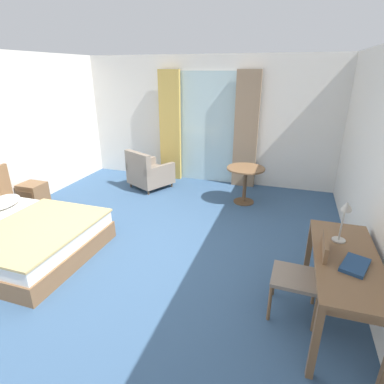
{
  "coord_description": "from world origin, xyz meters",
  "views": [
    {
      "loc": [
        1.83,
        -3.26,
        2.41
      ],
      "look_at": [
        0.68,
        0.31,
        0.92
      ],
      "focal_mm": 28.84,
      "sensor_mm": 36.0,
      "label": 1
    }
  ],
  "objects_px": {
    "bed": "(16,236)",
    "armchair_by_window": "(149,173)",
    "nightstand": "(34,196)",
    "round_cafe_table": "(245,177)",
    "closed_book": "(355,265)",
    "writing_desk": "(345,266)",
    "desk_chair": "(306,273)",
    "desk_lamp": "(345,213)"
  },
  "relations": [
    {
      "from": "nightstand",
      "to": "writing_desk",
      "type": "distance_m",
      "value": 5.2
    },
    {
      "from": "writing_desk",
      "to": "bed",
      "type": "bearing_deg",
      "value": 179.39
    },
    {
      "from": "writing_desk",
      "to": "desk_lamp",
      "type": "distance_m",
      "value": 0.54
    },
    {
      "from": "writing_desk",
      "to": "round_cafe_table",
      "type": "height_order",
      "value": "writing_desk"
    },
    {
      "from": "closed_book",
      "to": "bed",
      "type": "bearing_deg",
      "value": -161.2
    },
    {
      "from": "writing_desk",
      "to": "desk_lamp",
      "type": "height_order",
      "value": "desk_lamp"
    },
    {
      "from": "round_cafe_table",
      "to": "nightstand",
      "type": "bearing_deg",
      "value": -157.69
    },
    {
      "from": "bed",
      "to": "armchair_by_window",
      "type": "bearing_deg",
      "value": 77.7
    },
    {
      "from": "desk_chair",
      "to": "round_cafe_table",
      "type": "bearing_deg",
      "value": 110.5
    },
    {
      "from": "round_cafe_table",
      "to": "desk_chair",
      "type": "bearing_deg",
      "value": -69.5
    },
    {
      "from": "nightstand",
      "to": "armchair_by_window",
      "type": "relative_size",
      "value": 0.49
    },
    {
      "from": "nightstand",
      "to": "round_cafe_table",
      "type": "distance_m",
      "value": 3.95
    },
    {
      "from": "closed_book",
      "to": "armchair_by_window",
      "type": "height_order",
      "value": "armchair_by_window"
    },
    {
      "from": "round_cafe_table",
      "to": "bed",
      "type": "bearing_deg",
      "value": -134.86
    },
    {
      "from": "desk_chair",
      "to": "desk_lamp",
      "type": "xyz_separation_m",
      "value": [
        0.31,
        0.36,
        0.55
      ]
    },
    {
      "from": "closed_book",
      "to": "writing_desk",
      "type": "bearing_deg",
      "value": 128.79
    },
    {
      "from": "writing_desk",
      "to": "closed_book",
      "type": "distance_m",
      "value": 0.18
    },
    {
      "from": "bed",
      "to": "nightstand",
      "type": "distance_m",
      "value": 1.55
    },
    {
      "from": "round_cafe_table",
      "to": "armchair_by_window",
      "type": "bearing_deg",
      "value": 175.32
    },
    {
      "from": "desk_chair",
      "to": "writing_desk",
      "type": "bearing_deg",
      "value": -4.31
    },
    {
      "from": "writing_desk",
      "to": "closed_book",
      "type": "height_order",
      "value": "closed_book"
    },
    {
      "from": "desk_lamp",
      "to": "round_cafe_table",
      "type": "height_order",
      "value": "desk_lamp"
    },
    {
      "from": "nightstand",
      "to": "desk_lamp",
      "type": "height_order",
      "value": "desk_lamp"
    },
    {
      "from": "desk_chair",
      "to": "closed_book",
      "type": "relative_size",
      "value": 2.85
    },
    {
      "from": "nightstand",
      "to": "armchair_by_window",
      "type": "height_order",
      "value": "armchair_by_window"
    },
    {
      "from": "writing_desk",
      "to": "armchair_by_window",
      "type": "xyz_separation_m",
      "value": [
        -3.48,
        2.98,
        -0.35
      ]
    },
    {
      "from": "round_cafe_table",
      "to": "closed_book",
      "type": "bearing_deg",
      "value": -64.31
    },
    {
      "from": "desk_lamp",
      "to": "armchair_by_window",
      "type": "height_order",
      "value": "desk_lamp"
    },
    {
      "from": "writing_desk",
      "to": "desk_chair",
      "type": "relative_size",
      "value": 1.59
    },
    {
      "from": "bed",
      "to": "closed_book",
      "type": "height_order",
      "value": "bed"
    },
    {
      "from": "writing_desk",
      "to": "closed_book",
      "type": "bearing_deg",
      "value": -72.48
    },
    {
      "from": "closed_book",
      "to": "round_cafe_table",
      "type": "height_order",
      "value": "closed_book"
    },
    {
      "from": "writing_desk",
      "to": "closed_book",
      "type": "xyz_separation_m",
      "value": [
        0.04,
        -0.14,
        0.11
      ]
    },
    {
      "from": "bed",
      "to": "desk_chair",
      "type": "bearing_deg",
      "value": -0.28
    },
    {
      "from": "writing_desk",
      "to": "desk_lamp",
      "type": "relative_size",
      "value": 3.47
    },
    {
      "from": "desk_chair",
      "to": "round_cafe_table",
      "type": "height_order",
      "value": "desk_chair"
    },
    {
      "from": "desk_chair",
      "to": "desk_lamp",
      "type": "bearing_deg",
      "value": 49.3
    },
    {
      "from": "bed",
      "to": "writing_desk",
      "type": "distance_m",
      "value": 4.14
    },
    {
      "from": "nightstand",
      "to": "round_cafe_table",
      "type": "bearing_deg",
      "value": 22.31
    },
    {
      "from": "desk_chair",
      "to": "desk_lamp",
      "type": "height_order",
      "value": "desk_lamp"
    },
    {
      "from": "desk_chair",
      "to": "armchair_by_window",
      "type": "distance_m",
      "value": 4.32
    },
    {
      "from": "nightstand",
      "to": "round_cafe_table",
      "type": "height_order",
      "value": "round_cafe_table"
    }
  ]
}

